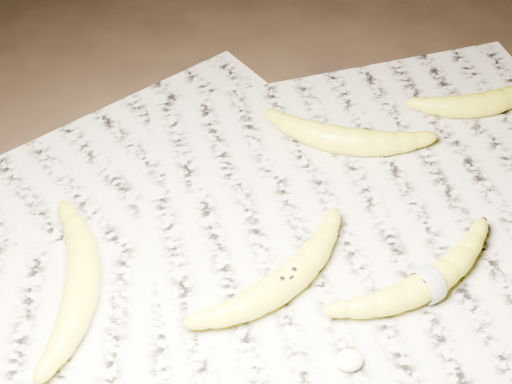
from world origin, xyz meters
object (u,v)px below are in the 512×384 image
object	(u,v)px
banana_taped	(428,282)
banana_upper_b	(484,102)
banana_center	(286,280)
banana_left_b	(82,280)
banana_upper_a	(346,138)

from	to	relation	value
banana_taped	banana_upper_b	xyz separation A→B (m)	(0.20, 0.26, 0.00)
banana_center	banana_taped	bearing A→B (deg)	-43.60
banana_left_b	banana_taped	xyz separation A→B (m)	(0.36, -0.10, -0.00)
banana_center	banana_upper_b	world-z (taller)	banana_center
banana_upper_a	banana_center	bearing A→B (deg)	-97.83
banana_left_b	banana_upper_a	bearing A→B (deg)	-57.77
banana_center	banana_upper_b	xyz separation A→B (m)	(0.34, 0.22, -0.00)
banana_left_b	banana_taped	world-z (taller)	banana_left_b
banana_center	banana_upper_a	bearing A→B (deg)	26.80
banana_left_b	banana_upper_b	distance (m)	0.58
banana_center	banana_upper_a	distance (m)	0.24
banana_upper_a	banana_upper_b	bearing A→B (deg)	33.47
banana_upper_a	banana_upper_b	xyz separation A→B (m)	(0.21, 0.02, -0.00)
banana_taped	banana_center	bearing A→B (deg)	146.83
banana_center	banana_upper_b	bearing A→B (deg)	4.18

